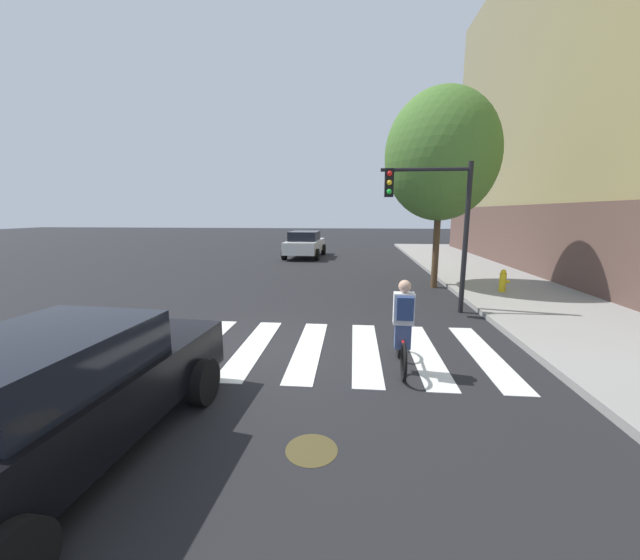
{
  "coord_description": "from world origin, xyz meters",
  "views": [
    {
      "loc": [
        1.9,
        -7.2,
        2.84
      ],
      "look_at": [
        1.09,
        1.62,
        1.19
      ],
      "focal_mm": 20.26,
      "sensor_mm": 36.0,
      "label": 1
    }
  ],
  "objects_px": {
    "sedan_near": "(56,397)",
    "traffic_light_near": "(437,212)",
    "fire_hydrant": "(503,281)",
    "street_tree_near": "(441,156)",
    "sedan_mid": "(305,244)",
    "cyclist": "(403,326)",
    "manhole_cover": "(312,450)"
  },
  "relations": [
    {
      "from": "sedan_mid",
      "to": "street_tree_near",
      "type": "bearing_deg",
      "value": -55.69
    },
    {
      "from": "manhole_cover",
      "to": "cyclist",
      "type": "relative_size",
      "value": 0.37
    },
    {
      "from": "fire_hydrant",
      "to": "street_tree_near",
      "type": "relative_size",
      "value": 0.11
    },
    {
      "from": "street_tree_near",
      "to": "sedan_near",
      "type": "bearing_deg",
      "value": -121.2
    },
    {
      "from": "cyclist",
      "to": "fire_hydrant",
      "type": "xyz_separation_m",
      "value": [
        4.25,
        6.44,
        -0.31
      ]
    },
    {
      "from": "sedan_near",
      "to": "street_tree_near",
      "type": "relative_size",
      "value": 0.65
    },
    {
      "from": "fire_hydrant",
      "to": "street_tree_near",
      "type": "height_order",
      "value": "street_tree_near"
    },
    {
      "from": "sedan_near",
      "to": "street_tree_near",
      "type": "height_order",
      "value": "street_tree_near"
    },
    {
      "from": "sedan_mid",
      "to": "fire_hydrant",
      "type": "relative_size",
      "value": 6.29
    },
    {
      "from": "manhole_cover",
      "to": "street_tree_near",
      "type": "xyz_separation_m",
      "value": [
        3.58,
        10.08,
        4.87
      ]
    },
    {
      "from": "cyclist",
      "to": "fire_hydrant",
      "type": "relative_size",
      "value": 2.19
    },
    {
      "from": "manhole_cover",
      "to": "fire_hydrant",
      "type": "relative_size",
      "value": 0.82
    },
    {
      "from": "traffic_light_near",
      "to": "fire_hydrant",
      "type": "xyz_separation_m",
      "value": [
        2.87,
        2.32,
        -2.33
      ]
    },
    {
      "from": "sedan_mid",
      "to": "fire_hydrant",
      "type": "xyz_separation_m",
      "value": [
        8.27,
        -10.39,
        -0.33
      ]
    },
    {
      "from": "sedan_near",
      "to": "traffic_light_near",
      "type": "distance_m",
      "value": 9.17
    },
    {
      "from": "traffic_light_near",
      "to": "sedan_near",
      "type": "bearing_deg",
      "value": -128.54
    },
    {
      "from": "sedan_near",
      "to": "cyclist",
      "type": "xyz_separation_m",
      "value": [
        4.19,
        2.87,
        0.02
      ]
    },
    {
      "from": "sedan_mid",
      "to": "cyclist",
      "type": "xyz_separation_m",
      "value": [
        4.02,
        -16.82,
        -0.02
      ]
    },
    {
      "from": "sedan_near",
      "to": "traffic_light_near",
      "type": "bearing_deg",
      "value": 51.46
    },
    {
      "from": "sedan_mid",
      "to": "traffic_light_near",
      "type": "height_order",
      "value": "traffic_light_near"
    },
    {
      "from": "traffic_light_near",
      "to": "cyclist",
      "type": "bearing_deg",
      "value": -108.53
    },
    {
      "from": "sedan_mid",
      "to": "traffic_light_near",
      "type": "xyz_separation_m",
      "value": [
        5.4,
        -12.7,
        2.0
      ]
    },
    {
      "from": "traffic_light_near",
      "to": "street_tree_near",
      "type": "height_order",
      "value": "street_tree_near"
    },
    {
      "from": "fire_hydrant",
      "to": "street_tree_near",
      "type": "distance_m",
      "value": 4.96
    },
    {
      "from": "cyclist",
      "to": "street_tree_near",
      "type": "distance_m",
      "value": 8.96
    },
    {
      "from": "traffic_light_near",
      "to": "fire_hydrant",
      "type": "bearing_deg",
      "value": 38.91
    },
    {
      "from": "traffic_light_near",
      "to": "sedan_mid",
      "type": "bearing_deg",
      "value": 113.03
    },
    {
      "from": "sedan_mid",
      "to": "traffic_light_near",
      "type": "bearing_deg",
      "value": -66.97
    },
    {
      "from": "sedan_mid",
      "to": "cyclist",
      "type": "bearing_deg",
      "value": -76.57
    },
    {
      "from": "cyclist",
      "to": "fire_hydrant",
      "type": "bearing_deg",
      "value": 56.56
    },
    {
      "from": "sedan_near",
      "to": "sedan_mid",
      "type": "distance_m",
      "value": 19.7
    },
    {
      "from": "sedan_near",
      "to": "fire_hydrant",
      "type": "xyz_separation_m",
      "value": [
        8.44,
        9.31,
        -0.29
      ]
    }
  ]
}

